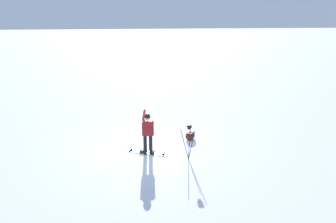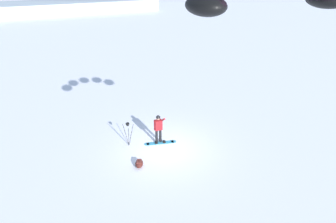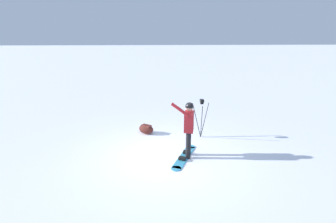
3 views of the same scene
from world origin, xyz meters
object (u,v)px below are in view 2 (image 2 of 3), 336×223
at_px(snowboard, 160,143).
at_px(gear_bag_large, 139,163).
at_px(camera_tripod, 128,130).
at_px(snowboarder, 158,126).

distance_m(snowboard, gear_bag_large, 2.33).
xyz_separation_m(snowboard, gear_bag_large, (1.09, -2.05, 0.16)).
bearing_deg(gear_bag_large, snowboard, 117.99).
distance_m(snowboard, camera_tripod, 1.98).
distance_m(snowboarder, snowboard, 1.01).
xyz_separation_m(snowboarder, gear_bag_large, (1.20, -2.02, -0.85)).
bearing_deg(snowboarder, snowboard, 16.29).
height_order(snowboarder, gear_bag_large, snowboarder).
bearing_deg(camera_tripod, snowboarder, 63.22).
xyz_separation_m(snowboarder, snowboard, (0.11, 0.03, -1.00)).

